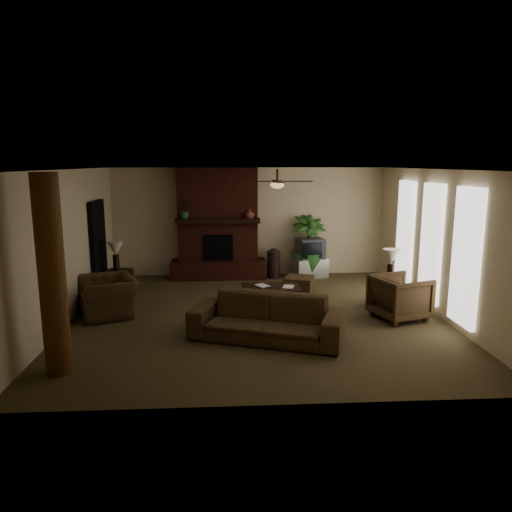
{
  "coord_description": "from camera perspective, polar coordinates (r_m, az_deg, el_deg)",
  "views": [
    {
      "loc": [
        -0.56,
        -8.86,
        2.92
      ],
      "look_at": [
        0.0,
        0.4,
        1.1
      ],
      "focal_mm": 33.48,
      "sensor_mm": 36.0,
      "label": 1
    }
  ],
  "objects": [
    {
      "name": "doorway",
      "position": [
        11.2,
        -18.31,
        0.92
      ],
      "size": [
        0.1,
        1.0,
        2.1
      ],
      "primitive_type": "cube",
      "color": "black",
      "rests_on": "ground"
    },
    {
      "name": "lamp_right",
      "position": [
        10.06,
        15.85,
        -0.32
      ],
      "size": [
        0.39,
        0.39,
        0.65
      ],
      "color": "black",
      "rests_on": "side_table_right"
    },
    {
      "name": "fireplace",
      "position": [
        12.21,
        -4.55,
        2.76
      ],
      "size": [
        2.4,
        0.7,
        2.8
      ],
      "color": "#4D1E14",
      "rests_on": "ground"
    },
    {
      "name": "side_table_left",
      "position": [
        11.22,
        -16.11,
        -2.98
      ],
      "size": [
        0.63,
        0.63,
        0.55
      ],
      "primitive_type": "cube",
      "rotation": [
        0.0,
        0.0,
        -0.32
      ],
      "color": "black",
      "rests_on": "ground"
    },
    {
      "name": "tv_stand",
      "position": [
        12.39,
        6.43,
        -1.41
      ],
      "size": [
        0.96,
        0.72,
        0.5
      ],
      "primitive_type": "cube",
      "rotation": [
        0.0,
        0.0,
        0.29
      ],
      "color": "silver",
      "rests_on": "ground"
    },
    {
      "name": "armchair_right",
      "position": [
        9.43,
        16.85,
        -4.5
      ],
      "size": [
        1.09,
        1.12,
        0.92
      ],
      "primitive_type": "imported",
      "rotation": [
        0.0,
        0.0,
        1.9
      ],
      "color": "#47341E",
      "rests_on": "ground"
    },
    {
      "name": "mantel_plant",
      "position": [
        11.97,
        -8.47,
        5.24
      ],
      "size": [
        0.39,
        0.43,
        0.33
      ],
      "primitive_type": "imported",
      "rotation": [
        0.0,
        0.0,
        -0.02
      ],
      "color": "#2D5E25",
      "rests_on": "fireplace"
    },
    {
      "name": "book_b",
      "position": [
        9.7,
        3.26,
        -2.91
      ],
      "size": [
        0.21,
        0.08,
        0.29
      ],
      "primitive_type": "imported",
      "rotation": [
        0.0,
        0.0,
        -0.27
      ],
      "color": "#999999",
      "rests_on": "coffee_table"
    },
    {
      "name": "tv",
      "position": [
        12.28,
        6.53,
        0.9
      ],
      "size": [
        0.74,
        0.65,
        0.52
      ],
      "color": "#3C3B3E",
      "rests_on": "tv_stand"
    },
    {
      "name": "mantel_vase",
      "position": [
        11.87,
        -0.75,
        5.05
      ],
      "size": [
        0.28,
        0.29,
        0.22
      ],
      "primitive_type": "imported",
      "rotation": [
        0.0,
        0.0,
        -0.32
      ],
      "color": "brown",
      "rests_on": "fireplace"
    },
    {
      "name": "windows",
      "position": [
        10.03,
        20.16,
        1.41
      ],
      "size": [
        0.08,
        3.65,
        2.35
      ],
      "color": "white",
      "rests_on": "ground"
    },
    {
      "name": "lamp_left",
      "position": [
        11.05,
        -16.42,
        0.65
      ],
      "size": [
        0.45,
        0.45,
        0.65
      ],
      "color": "black",
      "rests_on": "side_table_left"
    },
    {
      "name": "floor_vase",
      "position": [
        12.24,
        2.13,
        -0.64
      ],
      "size": [
        0.34,
        0.34,
        0.77
      ],
      "color": "#2E1F19",
      "rests_on": "ground"
    },
    {
      "name": "room_shell",
      "position": [
        9.01,
        0.15,
        1.38
      ],
      "size": [
        7.0,
        7.0,
        7.0
      ],
      "color": "brown",
      "rests_on": "ground"
    },
    {
      "name": "side_table_right",
      "position": [
        10.24,
        15.26,
        -4.27
      ],
      "size": [
        0.52,
        0.52,
        0.55
      ],
      "primitive_type": "cube",
      "rotation": [
        0.0,
        0.0,
        0.05
      ],
      "color": "black",
      "rests_on": "ground"
    },
    {
      "name": "coffee_table",
      "position": [
        9.79,
        1.81,
        -3.99
      ],
      "size": [
        1.2,
        0.7,
        0.43
      ],
      "color": "black",
      "rests_on": "ground"
    },
    {
      "name": "floor_plant",
      "position": [
        12.44,
        6.2,
        -0.44
      ],
      "size": [
        1.28,
        1.77,
        0.89
      ],
      "primitive_type": "imported",
      "rotation": [
        0.0,
        0.0,
        0.27
      ],
      "color": "#2D5E25",
      "rests_on": "ground"
    },
    {
      "name": "sofa",
      "position": [
        8.0,
        1.31,
        -6.55
      ],
      "size": [
        2.63,
        1.54,
        0.99
      ],
      "primitive_type": "imported",
      "rotation": [
        0.0,
        0.0,
        -0.34
      ],
      "color": "#47341E",
      "rests_on": "ground"
    },
    {
      "name": "ottoman",
      "position": [
        10.81,
        5.16,
        -3.52
      ],
      "size": [
        0.77,
        0.77,
        0.4
      ],
      "primitive_type": "cube",
      "rotation": [
        0.0,
        0.0,
        -0.34
      ],
      "color": "#47341E",
      "rests_on": "ground"
    },
    {
      "name": "log_column",
      "position": [
        7.05,
        -23.19,
        -2.26
      ],
      "size": [
        0.36,
        0.36,
        2.8
      ],
      "primitive_type": "cylinder",
      "color": "brown",
      "rests_on": "ground"
    },
    {
      "name": "ceiling_fan",
      "position": [
        9.22,
        2.55,
        8.66
      ],
      "size": [
        1.35,
        1.35,
        0.37
      ],
      "color": "black",
      "rests_on": "ceiling"
    },
    {
      "name": "armchair_left",
      "position": [
        9.67,
        -17.33,
        -3.91
      ],
      "size": [
        1.15,
        1.35,
        1.0
      ],
      "primitive_type": "imported",
      "rotation": [
        0.0,
        0.0,
        -1.15
      ],
      "color": "#47341E",
      "rests_on": "ground"
    },
    {
      "name": "book_a",
      "position": [
        9.68,
        0.24,
        -2.91
      ],
      "size": [
        0.2,
        0.13,
        0.29
      ],
      "primitive_type": "imported",
      "rotation": [
        0.0,
        0.0,
        0.53
      ],
      "color": "#999999",
      "rests_on": "coffee_table"
    }
  ]
}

